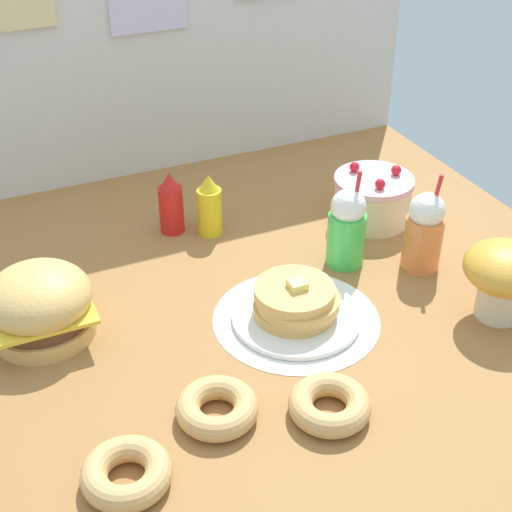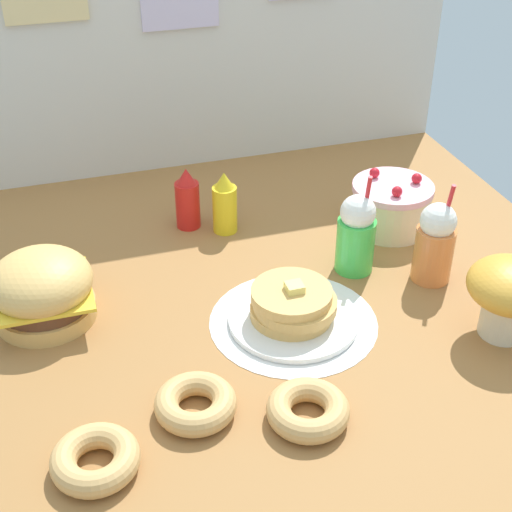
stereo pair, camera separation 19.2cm
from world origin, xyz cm
name	(u,v)px [view 1 (the left image)]	position (x,y,z in cm)	size (l,w,h in cm)	color
ground_plane	(267,311)	(0.00, 0.00, -1.00)	(192.93, 186.92, 2.00)	#9E6B38
back_wall	(151,36)	(-0.11, 92.89, 48.00)	(192.93, 4.20, 94.75)	beige
doily_mat	(296,319)	(4.81, -7.77, 0.20)	(44.37, 44.37, 0.40)	white
burger	(40,305)	(-56.91, 13.71, 9.16)	(26.75, 26.75, 19.29)	#DBA859
pancake_stack	(296,305)	(4.63, -7.57, 4.61)	(34.29, 34.29, 12.00)	white
layer_cake	(372,199)	(50.16, 28.98, 7.74)	(25.17, 25.17, 18.35)	beige
ketchup_bottle	(171,204)	(-10.42, 48.75, 9.34)	(7.66, 7.66, 20.17)	red
mustard_bottle	(211,206)	(0.41, 42.65, 9.34)	(7.66, 7.66, 20.17)	yellow
cream_soda_cup	(347,228)	(30.01, 10.80, 11.84)	(11.09, 11.09, 30.26)	green
orange_float_cup	(423,231)	(49.04, 0.30, 11.84)	(11.09, 11.09, 30.25)	orange
donut_pink_glaze	(126,473)	(-50.72, -41.68, 3.00)	(18.76, 18.76, 5.65)	tan
donut_chocolate	(217,407)	(-27.26, -32.12, 3.00)	(18.76, 18.76, 5.65)	tan
donut_vanilla	(330,404)	(-3.85, -41.48, 3.00)	(18.76, 18.76, 5.65)	tan
mushroom_stool	(505,274)	(54.72, -27.66, 13.10)	(22.19, 22.19, 21.18)	beige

